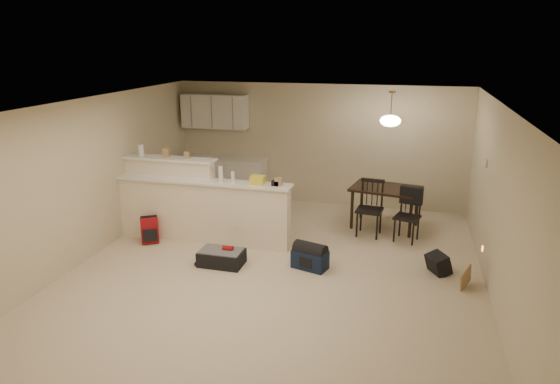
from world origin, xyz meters
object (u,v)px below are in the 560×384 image
(navy_duffel, at_px, (310,259))
(dining_chair_near, at_px, (370,209))
(suitcase, at_px, (222,258))
(pendant_lamp, at_px, (390,120))
(dining_table, at_px, (386,192))
(red_backpack, at_px, (150,230))
(black_daypack, at_px, (438,264))
(dining_chair_far, at_px, (407,216))

(navy_duffel, bearing_deg, dining_chair_near, 81.65)
(suitcase, bearing_deg, pendant_lamp, 45.28)
(dining_table, relative_size, navy_duffel, 2.57)
(pendant_lamp, bearing_deg, suitcase, -135.47)
(pendant_lamp, height_order, red_backpack, pendant_lamp)
(black_daypack, bearing_deg, dining_chair_far, -7.03)
(dining_chair_near, bearing_deg, dining_chair_far, -2.19)
(navy_duffel, bearing_deg, red_backpack, -169.57)
(dining_chair_far, bearing_deg, dining_chair_near, -172.62)
(red_backpack, bearing_deg, pendant_lamp, -6.63)
(dining_table, bearing_deg, pendant_lamp, 100.07)
(suitcase, bearing_deg, dining_chair_far, 32.72)
(dining_chair_far, distance_m, navy_duffel, 2.06)
(dining_table, distance_m, suitcase, 3.32)
(dining_chair_far, relative_size, navy_duffel, 1.74)
(dining_chair_near, height_order, navy_duffel, dining_chair_near)
(navy_duffel, bearing_deg, black_daypack, 26.24)
(dining_chair_near, xyz_separation_m, navy_duffel, (-0.74, -1.59, -0.36))
(dining_chair_far, relative_size, black_daypack, 2.76)
(dining_table, relative_size, black_daypack, 4.07)
(pendant_lamp, distance_m, red_backpack, 4.58)
(dining_table, height_order, navy_duffel, dining_table)
(suitcase, distance_m, red_backpack, 1.61)
(pendant_lamp, xyz_separation_m, black_daypack, (0.89, -1.76, -1.84))
(dining_chair_far, distance_m, red_backpack, 4.41)
(red_backpack, bearing_deg, dining_chair_far, -15.79)
(suitcase, distance_m, navy_duffel, 1.36)
(red_backpack, xyz_separation_m, black_daypack, (4.74, 0.00, -0.07))
(pendant_lamp, distance_m, dining_chair_near, 1.59)
(dining_table, xyz_separation_m, black_daypack, (0.89, -1.76, -0.52))
(red_backpack, height_order, black_daypack, red_backpack)
(pendant_lamp, xyz_separation_m, suitcase, (-2.33, -2.29, -1.88))
(navy_duffel, relative_size, black_daypack, 1.58)
(dining_table, bearing_deg, red_backpack, -145.31)
(black_daypack, bearing_deg, suitcase, 69.78)
(dining_table, relative_size, dining_chair_near, 1.35)
(dining_chair_near, relative_size, navy_duffel, 1.91)
(navy_duffel, bearing_deg, dining_table, 81.31)
(pendant_lamp, height_order, dining_chair_near, pendant_lamp)
(red_backpack, relative_size, navy_duffel, 0.84)
(dining_chair_near, bearing_deg, navy_duffel, -108.59)
(navy_duffel, bearing_deg, dining_chair_far, 63.69)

